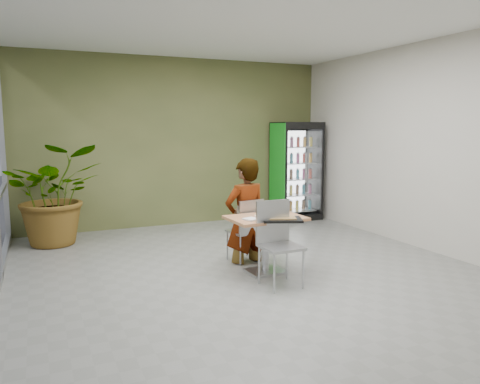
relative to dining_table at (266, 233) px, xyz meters
name	(u,v)px	position (x,y,z in m)	size (l,w,h in m)	color
ground	(254,275)	(-0.18, -0.04, -0.54)	(7.00, 7.00, 0.00)	gray
room_envelope	(255,151)	(-0.18, -0.04, 1.06)	(6.00, 7.00, 3.20)	beige
dining_table	(266,233)	(0.00, 0.00, 0.00)	(0.98, 0.71, 0.75)	#AF784B
chair_far	(248,226)	(-0.02, 0.52, -0.01)	(0.46, 0.47, 0.90)	#A5A7A9
chair_near	(277,236)	(-0.07, -0.43, 0.06)	(0.46, 0.46, 1.02)	#A5A7A9
seated_woman	(245,221)	(-0.03, 0.57, 0.05)	(0.65, 0.42, 1.77)	black
pizza_plate	(263,215)	(-0.03, 0.03, 0.23)	(0.29, 0.29, 0.03)	white
soda_cup	(275,209)	(0.16, 0.04, 0.29)	(0.09, 0.09, 0.15)	white
napkin_stack	(251,219)	(-0.26, -0.12, 0.23)	(0.17, 0.17, 0.02)	white
cafeteria_tray	(282,219)	(0.07, -0.31, 0.23)	(0.48, 0.35, 0.03)	black
beverage_fridge	(296,171)	(2.23, 3.02, 0.46)	(0.93, 0.72, 1.99)	black
potted_plant	(55,194)	(-2.43, 2.73, 0.28)	(1.48, 1.28, 1.64)	#266129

